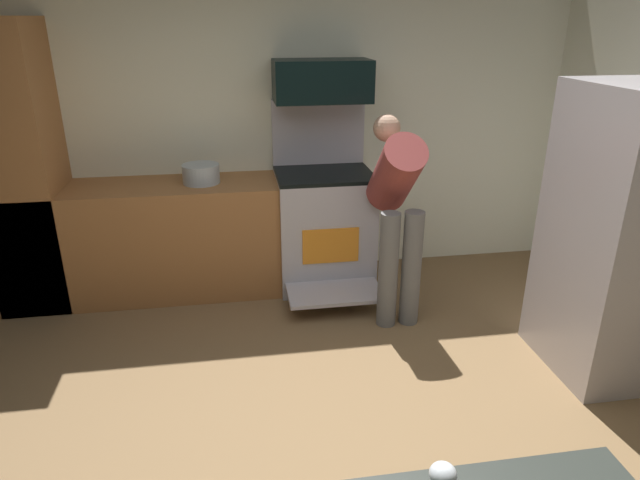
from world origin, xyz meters
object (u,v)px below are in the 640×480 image
(oven_range, at_px, (324,224))
(stock_pot, at_px, (201,174))
(refrigerator, at_px, (637,235))
(person_cook, at_px, (396,203))
(wine_glass_near, at_px, (443,477))
(microwave, at_px, (322,81))

(oven_range, relative_size, stock_pot, 5.23)
(refrigerator, bearing_deg, person_cook, 145.24)
(oven_range, distance_m, wine_glass_near, 3.26)
(person_cook, bearing_deg, refrigerator, -34.76)
(person_cook, height_order, stock_pot, person_cook)
(microwave, distance_m, stock_pot, 1.17)
(oven_range, bearing_deg, person_cook, -56.16)
(oven_range, relative_size, refrigerator, 0.84)
(oven_range, xyz_separation_m, refrigerator, (1.65, -1.48, 0.38))
(refrigerator, bearing_deg, wine_glass_near, -137.45)
(microwave, xyz_separation_m, stock_pot, (-0.96, -0.08, -0.67))
(microwave, bearing_deg, oven_range, -90.00)
(person_cook, relative_size, stock_pot, 5.08)
(wine_glass_near, bearing_deg, microwave, 85.92)
(wine_glass_near, bearing_deg, person_cook, 75.88)
(person_cook, bearing_deg, wine_glass_near, -104.12)
(refrigerator, xyz_separation_m, person_cook, (-1.24, 0.86, -0.02))
(microwave, relative_size, person_cook, 0.51)
(refrigerator, height_order, wine_glass_near, refrigerator)
(refrigerator, bearing_deg, stock_pot, 150.20)
(wine_glass_near, xyz_separation_m, stock_pot, (-0.72, 3.23, -0.05))
(refrigerator, height_order, person_cook, refrigerator)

